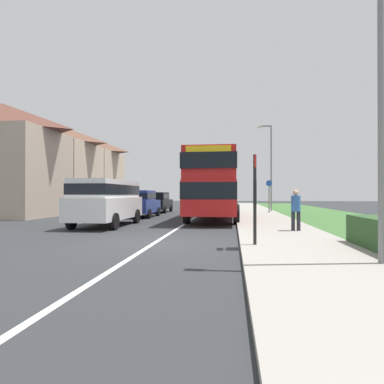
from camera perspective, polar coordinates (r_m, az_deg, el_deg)
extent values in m
plane|color=#2D3033|center=(10.18, -6.56, -8.89)|extent=(120.00, 120.00, 0.00)
cube|color=silver|center=(18.01, -0.50, -5.14)|extent=(0.14, 60.00, 0.01)
cube|color=#9E998E|center=(15.95, 13.71, -5.55)|extent=(3.20, 68.00, 0.12)
cube|color=#3D6B33|center=(16.99, 28.33, -5.27)|extent=(6.00, 68.00, 0.08)
cube|color=red|center=(18.89, 3.95, -0.90)|extent=(2.50, 9.54, 1.65)
cube|color=red|center=(18.94, 3.95, 3.94)|extent=(2.45, 9.35, 1.55)
cube|color=black|center=(18.89, 3.95, 0.10)|extent=(2.52, 9.59, 0.76)
cube|color=black|center=(18.95, 3.95, 4.18)|extent=(2.52, 9.59, 0.72)
cube|color=gold|center=(14.31, 2.89, 7.33)|extent=(2.00, 0.08, 0.44)
cylinder|color=black|center=(21.96, 1.12, -2.97)|extent=(0.30, 1.00, 1.00)
cylinder|color=black|center=(21.85, 7.66, -2.98)|extent=(0.30, 1.00, 1.00)
cylinder|color=black|center=(16.43, -0.92, -3.87)|extent=(0.30, 1.00, 1.00)
cylinder|color=black|center=(16.27, 7.85, -3.90)|extent=(0.30, 1.00, 1.00)
cube|color=silver|center=(15.71, -14.77, -2.73)|extent=(1.95, 5.06, 0.99)
cube|color=silver|center=(15.70, -14.77, 0.54)|extent=(1.72, 4.65, 0.81)
cube|color=black|center=(15.70, -14.77, 0.39)|extent=(1.76, 4.70, 0.45)
cylinder|color=black|center=(17.55, -15.76, -4.09)|extent=(0.20, 0.72, 0.72)
cylinder|color=black|center=(16.90, -9.77, -4.24)|extent=(0.20, 0.72, 0.72)
cylinder|color=black|center=(14.72, -20.53, -4.81)|extent=(0.20, 0.72, 0.72)
cylinder|color=black|center=(13.94, -13.53, -5.07)|extent=(0.20, 0.72, 0.72)
cube|color=navy|center=(21.26, -9.02, -2.53)|extent=(1.73, 3.90, 0.79)
cube|color=navy|center=(21.06, -9.16, -0.61)|extent=(1.52, 2.15, 0.64)
cube|color=black|center=(21.06, -9.16, -0.69)|extent=(1.56, 2.17, 0.36)
cylinder|color=black|center=(22.68, -10.23, -3.39)|extent=(0.20, 0.60, 0.60)
cylinder|color=black|center=(22.23, -6.04, -3.45)|extent=(0.20, 0.60, 0.60)
cylinder|color=black|center=(20.39, -12.26, -3.73)|extent=(0.20, 0.60, 0.60)
cylinder|color=black|center=(19.89, -7.63, -3.82)|extent=(0.20, 0.60, 0.60)
cube|color=black|center=(26.46, -6.10, -2.16)|extent=(1.76, 4.16, 0.74)
cube|color=black|center=(26.25, -6.20, -0.71)|extent=(1.55, 2.29, 0.60)
cube|color=black|center=(26.25, -6.20, -0.78)|extent=(1.59, 2.31, 0.34)
cylinder|color=black|center=(27.93, -7.22, -2.81)|extent=(0.20, 0.60, 0.60)
cylinder|color=black|center=(27.56, -3.74, -2.85)|extent=(0.20, 0.60, 0.60)
cylinder|color=black|center=(25.45, -8.66, -3.06)|extent=(0.20, 0.60, 0.60)
cylinder|color=black|center=(25.03, -4.85, -3.10)|extent=(0.20, 0.60, 0.60)
cylinder|color=#23232D|center=(12.86, 17.43, -5.18)|extent=(0.14, 0.14, 0.85)
cylinder|color=#23232D|center=(12.89, 18.31, -5.16)|extent=(0.14, 0.14, 0.85)
cylinder|color=#2D599E|center=(12.83, 17.86, -1.94)|extent=(0.34, 0.34, 0.60)
sphere|color=tan|center=(12.83, 17.86, -0.11)|extent=(0.22, 0.22, 0.22)
cylinder|color=black|center=(9.05, 11.04, -1.69)|extent=(0.09, 0.09, 2.60)
cube|color=red|center=(9.09, 11.04, 5.26)|extent=(0.04, 0.44, 0.32)
cube|color=black|center=(9.07, 11.03, -0.11)|extent=(0.06, 0.52, 0.68)
cylinder|color=slate|center=(24.44, 13.46, -1.40)|extent=(0.08, 0.08, 2.10)
cylinder|color=blue|center=(24.45, 13.45, 1.53)|extent=(0.44, 0.03, 0.44)
cylinder|color=slate|center=(7.81, 30.39, 15.32)|extent=(0.12, 0.12, 7.23)
cylinder|color=slate|center=(26.98, 13.81, 3.98)|extent=(0.12, 0.12, 7.07)
cube|color=slate|center=(27.41, 12.85, 11.27)|extent=(0.90, 0.10, 0.10)
cube|color=silver|center=(27.35, 11.90, 11.14)|extent=(0.36, 0.20, 0.14)
cube|color=tan|center=(24.89, -30.54, 2.78)|extent=(7.16, 5.56, 5.68)
pyramid|color=brown|center=(25.37, -30.51, 11.32)|extent=(7.16, 5.56, 1.86)
cube|color=#C1A88E|center=(29.57, -23.80, 2.28)|extent=(7.16, 5.56, 5.68)
pyramid|color=brown|center=(29.98, -23.79, 9.50)|extent=(7.16, 5.56, 1.86)
cube|color=#C1A88E|center=(34.56, -18.96, 1.90)|extent=(7.16, 5.56, 5.68)
pyramid|color=brown|center=(34.91, -18.95, 8.09)|extent=(7.16, 5.56, 1.86)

